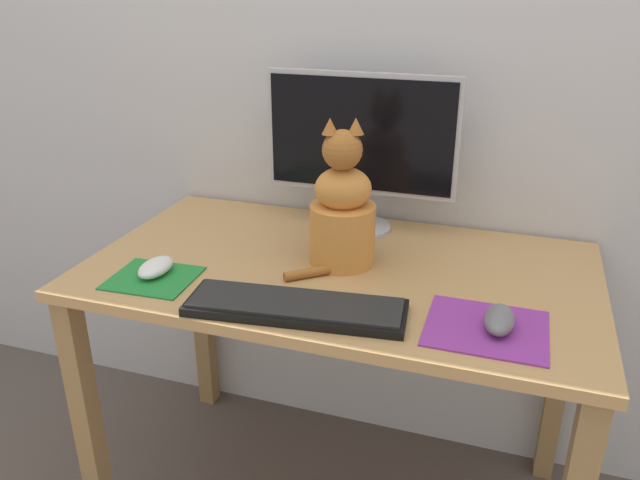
# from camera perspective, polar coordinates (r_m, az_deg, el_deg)

# --- Properties ---
(wall_back) EXTENTS (7.00, 0.04, 2.50)m
(wall_back) POSITION_cam_1_polar(r_m,az_deg,el_deg) (1.66, 5.82, 19.66)
(wall_back) COLOR silver
(wall_back) RESTS_ON ground_plane
(desk) EXTENTS (1.17, 0.66, 0.72)m
(desk) POSITION_cam_1_polar(r_m,az_deg,el_deg) (1.50, 1.74, -6.09)
(desk) COLOR tan
(desk) RESTS_ON ground_plane
(monitor) EXTENTS (0.49, 0.17, 0.41)m
(monitor) POSITION_cam_1_polar(r_m,az_deg,el_deg) (1.59, 3.72, 8.70)
(monitor) COLOR #B2B2B7
(monitor) RESTS_ON desk
(keyboard) EXTENTS (0.46, 0.18, 0.02)m
(keyboard) POSITION_cam_1_polar(r_m,az_deg,el_deg) (1.26, -2.24, -6.12)
(keyboard) COLOR black
(keyboard) RESTS_ON desk
(mousepad_left) EXTENTS (0.19, 0.17, 0.00)m
(mousepad_left) POSITION_cam_1_polar(r_m,az_deg,el_deg) (1.44, -15.02, -3.38)
(mousepad_left) COLOR #238438
(mousepad_left) RESTS_ON desk
(mousepad_right) EXTENTS (0.23, 0.20, 0.00)m
(mousepad_right) POSITION_cam_1_polar(r_m,az_deg,el_deg) (1.25, 14.96, -7.81)
(mousepad_right) COLOR purple
(mousepad_right) RESTS_ON desk
(computer_mouse_left) EXTENTS (0.06, 0.11, 0.03)m
(computer_mouse_left) POSITION_cam_1_polar(r_m,az_deg,el_deg) (1.45, -14.79, -2.42)
(computer_mouse_left) COLOR white
(computer_mouse_left) RESTS_ON mousepad_left
(computer_mouse_right) EXTENTS (0.06, 0.11, 0.04)m
(computer_mouse_right) POSITION_cam_1_polar(r_m,az_deg,el_deg) (1.24, 16.08, -7.00)
(computer_mouse_right) COLOR slate
(computer_mouse_right) RESTS_ON mousepad_right
(cat) EXTENTS (0.19, 0.24, 0.34)m
(cat) POSITION_cam_1_polar(r_m,az_deg,el_deg) (1.42, 1.95, 2.62)
(cat) COLOR #D6893D
(cat) RESTS_ON desk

